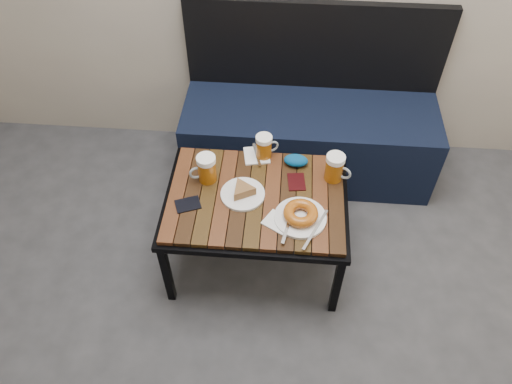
# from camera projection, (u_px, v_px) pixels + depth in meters

# --- Properties ---
(bench) EXTENTS (1.40, 0.50, 0.95)m
(bench) POSITION_uv_depth(u_px,v_px,m) (309.00, 132.00, 2.86)
(bench) COLOR black
(bench) RESTS_ON ground
(cafe_table) EXTENTS (0.84, 0.62, 0.47)m
(cafe_table) POSITION_uv_depth(u_px,v_px,m) (256.00, 202.00, 2.30)
(cafe_table) COLOR black
(cafe_table) RESTS_ON ground
(beer_mug_left) EXTENTS (0.14, 0.11, 0.14)m
(beer_mug_left) POSITION_uv_depth(u_px,v_px,m) (206.00, 169.00, 2.28)
(beer_mug_left) COLOR #984F0C
(beer_mug_left) RESTS_ON cafe_table
(beer_mug_centre) EXTENTS (0.12, 0.10, 0.13)m
(beer_mug_centre) POSITION_uv_depth(u_px,v_px,m) (264.00, 147.00, 2.39)
(beer_mug_centre) COLOR #984F0C
(beer_mug_centre) RESTS_ON cafe_table
(beer_mug_right) EXTENTS (0.13, 0.11, 0.14)m
(beer_mug_right) POSITION_uv_depth(u_px,v_px,m) (335.00, 168.00, 2.29)
(beer_mug_right) COLOR #984F0C
(beer_mug_right) RESTS_ON cafe_table
(plate_pie) EXTENTS (0.20, 0.20, 0.06)m
(plate_pie) POSITION_uv_depth(u_px,v_px,m) (243.00, 192.00, 2.25)
(plate_pie) COLOR white
(plate_pie) RESTS_ON cafe_table
(plate_bagel) EXTENTS (0.24, 0.29, 0.06)m
(plate_bagel) POSITION_uv_depth(u_px,v_px,m) (301.00, 215.00, 2.16)
(plate_bagel) COLOR white
(plate_bagel) RESTS_ON cafe_table
(napkin_left) EXTENTS (0.14, 0.16, 0.01)m
(napkin_left) POSITION_uv_depth(u_px,v_px,m) (257.00, 155.00, 2.44)
(napkin_left) COLOR white
(napkin_left) RESTS_ON cafe_table
(napkin_right) EXTENTS (0.15, 0.14, 0.01)m
(napkin_right) POSITION_uv_depth(u_px,v_px,m) (278.00, 222.00, 2.16)
(napkin_right) COLOR white
(napkin_right) RESTS_ON cafe_table
(passport_navy) EXTENTS (0.13, 0.11, 0.01)m
(passport_navy) POSITION_uv_depth(u_px,v_px,m) (188.00, 204.00, 2.23)
(passport_navy) COLOR black
(passport_navy) RESTS_ON cafe_table
(passport_burgundy) EXTENTS (0.09, 0.12, 0.01)m
(passport_burgundy) POSITION_uv_depth(u_px,v_px,m) (296.00, 182.00, 2.32)
(passport_burgundy) COLOR black
(passport_burgundy) RESTS_ON cafe_table
(knit_pouch) EXTENTS (0.12, 0.08, 0.05)m
(knit_pouch) POSITION_uv_depth(u_px,v_px,m) (296.00, 160.00, 2.38)
(knit_pouch) COLOR navy
(knit_pouch) RESTS_ON cafe_table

